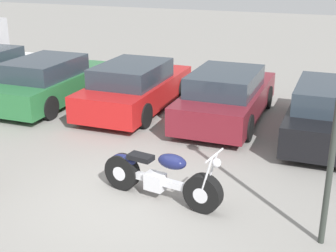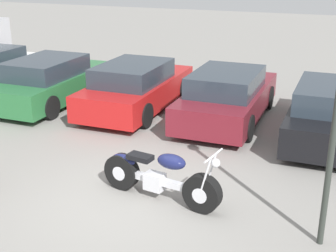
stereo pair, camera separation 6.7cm
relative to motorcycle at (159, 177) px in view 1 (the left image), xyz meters
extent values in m
plane|color=gray|center=(-0.51, -0.32, -0.41)|extent=(60.00, 60.00, 0.00)
cylinder|color=black|center=(0.82, -0.14, -0.08)|extent=(0.68, 0.30, 0.65)
cylinder|color=silver|center=(0.82, -0.14, -0.08)|extent=(0.29, 0.26, 0.26)
cylinder|color=black|center=(-0.77, 0.12, -0.08)|extent=(0.68, 0.30, 0.65)
cylinder|color=silver|center=(-0.77, 0.12, -0.08)|extent=(0.29, 0.26, 0.26)
cube|color=silver|center=(0.03, -0.01, -0.07)|extent=(1.23, 0.31, 0.12)
cube|color=silver|center=(-0.08, 0.01, -0.10)|extent=(0.37, 0.29, 0.30)
ellipsoid|color=#191E4C|center=(0.25, -0.04, 0.35)|extent=(0.56, 0.38, 0.25)
cube|color=black|center=(-0.37, 0.06, 0.29)|extent=(0.47, 0.31, 0.09)
ellipsoid|color=#191E4C|center=(-0.72, 0.12, 0.16)|extent=(0.51, 0.28, 0.20)
cylinder|color=silver|center=(0.90, -0.24, 0.27)|extent=(0.22, 0.07, 0.72)
cylinder|color=silver|center=(0.93, -0.07, 0.27)|extent=(0.22, 0.07, 0.72)
cylinder|color=silver|center=(1.00, -0.17, 0.63)|extent=(0.13, 0.62, 0.03)
sphere|color=silver|center=(1.04, -0.18, 0.51)|extent=(0.15, 0.15, 0.15)
cylinder|color=silver|center=(-0.28, 0.18, -0.20)|extent=(1.23, 0.28, 0.08)
cylinder|color=black|center=(-6.76, 5.92, -0.10)|extent=(0.20, 0.63, 0.63)
cube|color=#286B38|center=(-5.04, 4.22, 0.08)|extent=(1.75, 4.26, 0.66)
cube|color=#28333D|center=(-5.04, 3.97, 0.66)|extent=(1.54, 2.22, 0.49)
cylinder|color=black|center=(-5.86, 5.54, -0.10)|extent=(0.20, 0.63, 0.63)
cylinder|color=black|center=(-4.23, 5.54, -0.10)|extent=(0.20, 0.63, 0.63)
cylinder|color=black|center=(-4.23, 2.90, -0.10)|extent=(0.20, 0.63, 0.63)
cube|color=red|center=(-2.51, 4.52, 0.08)|extent=(1.75, 4.26, 0.66)
cube|color=#28333D|center=(-2.51, 4.27, 0.66)|extent=(1.54, 2.22, 0.49)
cylinder|color=black|center=(-3.32, 5.84, -0.10)|extent=(0.20, 0.63, 0.63)
cylinder|color=black|center=(-1.69, 5.84, -0.10)|extent=(0.20, 0.63, 0.63)
cylinder|color=black|center=(-3.32, 3.20, -0.10)|extent=(0.20, 0.63, 0.63)
cylinder|color=black|center=(-1.69, 3.20, -0.10)|extent=(0.20, 0.63, 0.63)
cube|color=maroon|center=(0.03, 4.56, 0.08)|extent=(1.75, 4.26, 0.66)
cube|color=#28333D|center=(0.03, 4.30, 0.66)|extent=(1.54, 2.22, 0.49)
cylinder|color=black|center=(-0.79, 5.88, -0.10)|extent=(0.20, 0.63, 0.63)
cylinder|color=black|center=(0.84, 5.88, -0.10)|extent=(0.20, 0.63, 0.63)
cylinder|color=black|center=(-0.79, 3.24, -0.10)|extent=(0.20, 0.63, 0.63)
cylinder|color=black|center=(0.84, 3.24, -0.10)|extent=(0.20, 0.63, 0.63)
cube|color=black|center=(2.56, 4.19, 0.08)|extent=(1.75, 4.26, 0.66)
cube|color=#28333D|center=(2.56, 3.93, 0.66)|extent=(1.54, 2.22, 0.49)
cylinder|color=black|center=(1.75, 5.51, -0.10)|extent=(0.20, 0.63, 0.63)
cylinder|color=black|center=(1.75, 2.87, -0.10)|extent=(0.20, 0.63, 0.63)
cylinder|color=#2D332D|center=(2.72, -0.38, 1.31)|extent=(0.09, 0.09, 3.43)
camera|label=1|loc=(2.72, -6.69, 3.55)|focal=50.00mm
camera|label=2|loc=(2.79, -6.67, 3.55)|focal=50.00mm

